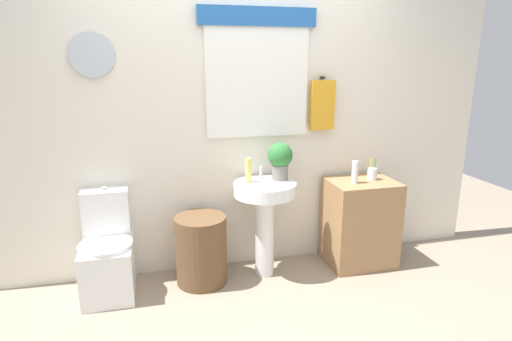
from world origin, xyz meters
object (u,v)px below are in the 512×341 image
(laundry_hamper, at_px, (201,250))
(toilet, at_px, (108,255))
(lotion_bottle, at_px, (355,172))
(toothbrush_cup, at_px, (372,174))
(soap_bottle, at_px, (248,170))
(pedestal_sink, at_px, (265,207))
(potted_plant, at_px, (280,159))
(wooden_cabinet, at_px, (360,222))

(laundry_hamper, bearing_deg, toilet, 177.04)
(laundry_hamper, relative_size, lotion_bottle, 2.94)
(laundry_hamper, distance_m, toothbrush_cup, 1.54)
(toilet, xyz_separation_m, soap_bottle, (1.08, 0.01, 0.58))
(toilet, distance_m, soap_bottle, 1.23)
(toothbrush_cup, bearing_deg, laundry_hamper, -179.22)
(pedestal_sink, relative_size, potted_plant, 2.61)
(wooden_cabinet, bearing_deg, pedestal_sink, -180.00)
(soap_bottle, relative_size, lotion_bottle, 1.03)
(toilet, relative_size, toothbrush_cup, 4.24)
(laundry_hamper, distance_m, soap_bottle, 0.72)
(wooden_cabinet, height_order, potted_plant, potted_plant)
(soap_bottle, bearing_deg, pedestal_sink, -22.62)
(laundry_hamper, bearing_deg, lotion_bottle, -1.83)
(pedestal_sink, bearing_deg, laundry_hamper, 180.00)
(toilet, xyz_separation_m, laundry_hamper, (0.69, -0.04, -0.02))
(wooden_cabinet, bearing_deg, potted_plant, 175.10)
(pedestal_sink, height_order, lotion_bottle, lotion_bottle)
(toothbrush_cup, bearing_deg, lotion_bottle, -162.72)
(laundry_hamper, height_order, lotion_bottle, lotion_bottle)
(laundry_hamper, distance_m, pedestal_sink, 0.60)
(toilet, height_order, lotion_bottle, lotion_bottle)
(soap_bottle, xyz_separation_m, toothbrush_cup, (1.06, -0.03, -0.09))
(laundry_hamper, distance_m, lotion_bottle, 1.37)
(pedestal_sink, xyz_separation_m, wooden_cabinet, (0.84, 0.00, -0.21))
(pedestal_sink, relative_size, toothbrush_cup, 4.21)
(laundry_hamper, relative_size, potted_plant, 1.82)
(toilet, relative_size, wooden_cabinet, 1.07)
(potted_plant, bearing_deg, toilet, -178.96)
(toothbrush_cup, bearing_deg, potted_plant, 177.11)
(soap_bottle, bearing_deg, lotion_bottle, -5.95)
(wooden_cabinet, xyz_separation_m, potted_plant, (-0.70, 0.06, 0.58))
(pedestal_sink, xyz_separation_m, toothbrush_cup, (0.94, 0.02, 0.21))
(wooden_cabinet, relative_size, lotion_bottle, 3.97)
(laundry_hamper, bearing_deg, toothbrush_cup, 0.78)
(wooden_cabinet, xyz_separation_m, soap_bottle, (-0.96, 0.05, 0.51))
(pedestal_sink, distance_m, soap_bottle, 0.32)
(wooden_cabinet, bearing_deg, lotion_bottle, -157.40)
(laundry_hamper, xyz_separation_m, wooden_cabinet, (1.35, 0.00, 0.10))
(lotion_bottle, bearing_deg, potted_plant, 170.59)
(laundry_hamper, relative_size, toothbrush_cup, 2.93)
(wooden_cabinet, distance_m, soap_bottle, 1.09)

